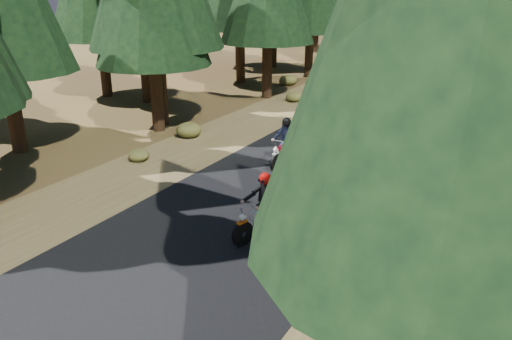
{
  "coord_description": "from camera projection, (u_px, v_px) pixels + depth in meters",
  "views": [
    {
      "loc": [
        6.04,
        -9.18,
        5.71
      ],
      "look_at": [
        0.0,
        1.5,
        1.1
      ],
      "focal_mm": 35.0,
      "sensor_mm": 36.0,
      "label": 1
    }
  ],
  "objects": [
    {
      "name": "rider_follow",
      "position": [
        284.0,
        151.0,
        16.42
      ],
      "size": [
        0.56,
        1.8,
        1.6
      ],
      "rotation": [
        0.0,
        0.0,
        3.13
      ],
      "color": "maroon",
      "rests_on": "road"
    },
    {
      "name": "rider_lead",
      "position": [
        260.0,
        217.0,
        11.76
      ],
      "size": [
        1.0,
        1.87,
        1.6
      ],
      "rotation": [
        0.0,
        0.0,
        2.87
      ],
      "color": "beige",
      "rests_on": "road"
    },
    {
      "name": "road",
      "position": [
        308.0,
        169.0,
        16.35
      ],
      "size": [
        6.0,
        100.0,
        0.01
      ],
      "primitive_type": "cube",
      "color": "black",
      "rests_on": "ground"
    },
    {
      "name": "shoulder_r",
      "position": [
        456.0,
        196.0,
        14.23
      ],
      "size": [
        3.2,
        100.0,
        0.01
      ],
      "primitive_type": "cube",
      "color": "brown",
      "rests_on": "ground"
    },
    {
      "name": "understory_shrubs",
      "position": [
        374.0,
        137.0,
        18.79
      ],
      "size": [
        15.19,
        33.08,
        0.7
      ],
      "color": "#474C1E",
      "rests_on": "ground"
    },
    {
      "name": "ground",
      "position": [
        226.0,
        230.0,
        12.27
      ],
      "size": [
        120.0,
        120.0,
        0.0
      ],
      "primitive_type": "plane",
      "color": "#4E331B",
      "rests_on": "ground"
    },
    {
      "name": "shoulder_l",
      "position": [
        195.0,
        147.0,
        18.47
      ],
      "size": [
        3.2,
        100.0,
        0.01
      ],
      "primitive_type": "cube",
      "color": "brown",
      "rests_on": "ground"
    }
  ]
}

